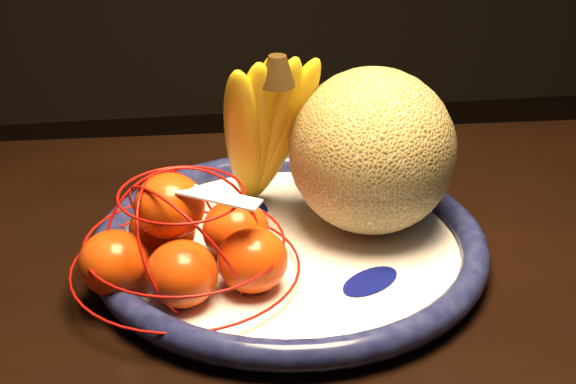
{
  "coord_description": "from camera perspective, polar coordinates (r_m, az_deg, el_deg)",
  "views": [
    {
      "loc": [
        -0.16,
        -0.61,
        1.15
      ],
      "look_at": [
        -0.06,
        0.15,
        0.76
      ],
      "focal_mm": 55.0,
      "sensor_mm": 36.0,
      "label": 1
    }
  ],
  "objects": [
    {
      "name": "price_tag",
      "position": [
        0.77,
        -4.45,
        -0.32
      ],
      "size": [
        0.08,
        0.05,
        0.01
      ],
      "primitive_type": "cube",
      "rotation": [
        -0.14,
        0.1,
        -0.4
      ],
      "color": "white",
      "rests_on": "mandarin_bag"
    },
    {
      "name": "fruit_bowl",
      "position": [
        0.87,
        0.09,
        -3.5
      ],
      "size": [
        0.39,
        0.39,
        0.03
      ],
      "rotation": [
        0.0,
        0.0,
        0.02
      ],
      "color": "white",
      "rests_on": "dining_table"
    },
    {
      "name": "dining_table",
      "position": [
        0.88,
        10.22,
        -10.96
      ],
      "size": [
        1.42,
        0.89,
        0.69
      ],
      "rotation": [
        0.0,
        0.0,
        -0.04
      ],
      "color": "black",
      "rests_on": "ground"
    },
    {
      "name": "banana_bunch",
      "position": [
        0.89,
        -1.64,
        4.32
      ],
      "size": [
        0.13,
        0.13,
        0.2
      ],
      "rotation": [
        0.0,
        0.0,
        0.3
      ],
      "color": "gold",
      "rests_on": "fruit_bowl"
    },
    {
      "name": "cantaloupe",
      "position": [
        0.88,
        5.46,
        2.66
      ],
      "size": [
        0.17,
        0.17,
        0.17
      ],
      "primitive_type": "sphere",
      "color": "olive",
      "rests_on": "fruit_bowl"
    },
    {
      "name": "mandarin_bag",
      "position": [
        0.81,
        -6.62,
        -3.35
      ],
      "size": [
        0.26,
        0.26,
        0.13
      ],
      "rotation": [
        0.0,
        0.0,
        -0.24
      ],
      "color": "#EE4915",
      "rests_on": "fruit_bowl"
    }
  ]
}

